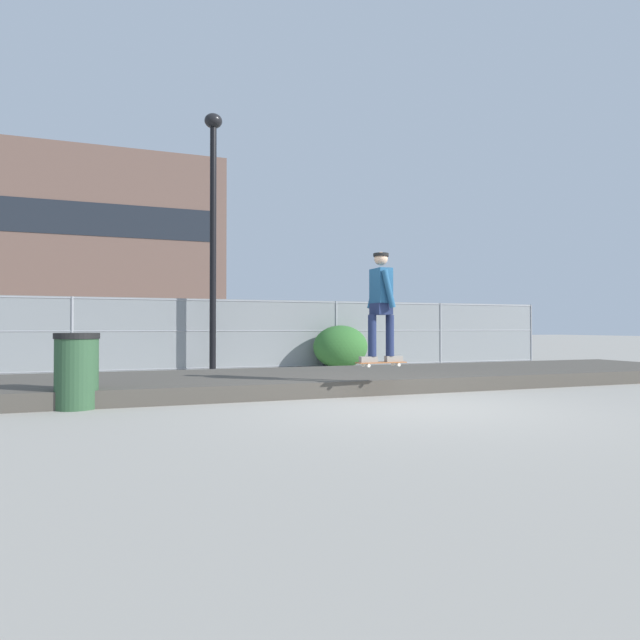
% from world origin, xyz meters
% --- Properties ---
extents(ground_plane, '(120.00, 120.00, 0.00)m').
position_xyz_m(ground_plane, '(0.00, 0.00, 0.00)').
color(ground_plane, '#9E998E').
extents(gravel_berm, '(16.38, 3.28, 0.25)m').
position_xyz_m(gravel_berm, '(0.00, 2.68, 0.12)').
color(gravel_berm, '#4C473F').
rests_on(gravel_berm, ground_plane).
extents(skateboard, '(0.81, 0.23, 0.07)m').
position_xyz_m(skateboard, '(-0.04, 0.73, 0.56)').
color(skateboard, '#9E5B33').
extents(skater, '(0.72, 0.59, 1.71)m').
position_xyz_m(skater, '(-0.04, 0.73, 1.54)').
color(skater, gray).
rests_on(skater, skateboard).
extents(chain_fence, '(16.97, 0.06, 1.85)m').
position_xyz_m(chain_fence, '(0.00, 7.18, 0.93)').
color(chain_fence, gray).
rests_on(chain_fence, ground_plane).
extents(street_lamp, '(0.44, 0.44, 6.46)m').
position_xyz_m(street_lamp, '(-1.83, 6.58, 4.04)').
color(street_lamp, black).
rests_on(street_lamp, ground_plane).
extents(parked_car_near, '(4.50, 2.16, 1.66)m').
position_xyz_m(parked_car_near, '(-4.85, 9.67, 0.84)').
color(parked_car_near, '#B7BABF').
rests_on(parked_car_near, ground_plane).
extents(library_building, '(26.21, 10.35, 14.88)m').
position_xyz_m(library_building, '(-9.79, 41.25, 7.44)').
color(library_building, brown).
rests_on(library_building, ground_plane).
extents(shrub_left, '(1.51, 1.23, 1.16)m').
position_xyz_m(shrub_left, '(1.61, 6.63, 0.58)').
color(shrub_left, '#336B2D').
rests_on(shrub_left, ground_plane).
extents(trash_bin, '(0.59, 0.59, 1.03)m').
position_xyz_m(trash_bin, '(-4.40, 1.18, 0.52)').
color(trash_bin, '#2D5133').
rests_on(trash_bin, ground_plane).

